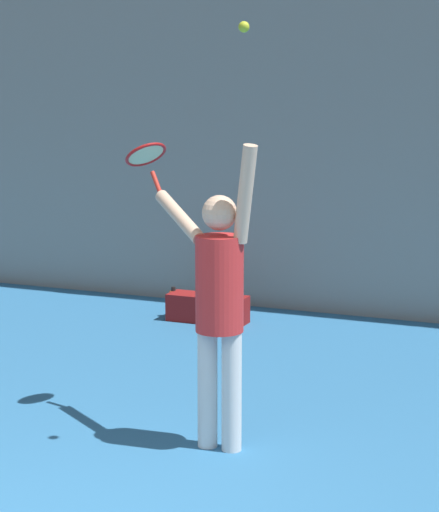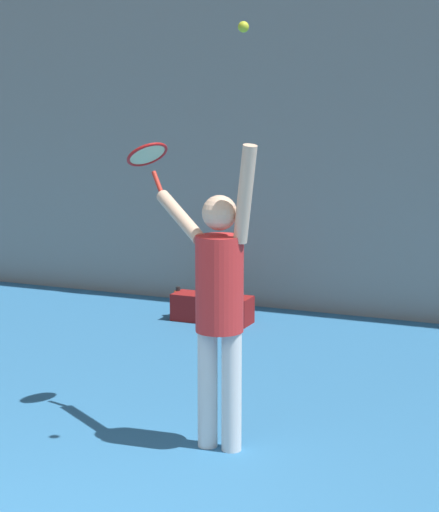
# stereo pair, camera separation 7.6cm
# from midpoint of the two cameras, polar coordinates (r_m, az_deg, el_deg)

# --- Properties ---
(back_wall) EXTENTS (18.00, 0.10, 5.00)m
(back_wall) POSITION_cam_midpoint_polar(r_m,az_deg,el_deg) (9.63, 8.08, 11.07)
(back_wall) COLOR gray
(back_wall) RESTS_ON ground_plane
(tennis_player) EXTENTS (0.93, 0.57, 2.00)m
(tennis_player) POSITION_cam_midpoint_polar(r_m,az_deg,el_deg) (5.92, -0.42, -2.49)
(tennis_player) COLOR white
(tennis_player) RESTS_ON ground_plane
(tennis_racket) EXTENTS (0.37, 0.39, 0.38)m
(tennis_racket) POSITION_cam_midpoint_polar(r_m,az_deg,el_deg) (6.52, -4.84, 6.09)
(tennis_racket) COLOR red
(tennis_ball) EXTENTS (0.07, 0.07, 0.07)m
(tennis_ball) POSITION_cam_midpoint_polar(r_m,az_deg,el_deg) (5.56, 1.11, 13.92)
(tennis_ball) COLOR #CCDB2D
(water_bottle) EXTENTS (0.09, 0.09, 0.32)m
(water_bottle) POSITION_cam_midpoint_polar(r_m,az_deg,el_deg) (9.67, -3.08, -2.92)
(water_bottle) COLOR #D84C19
(water_bottle) RESTS_ON ground_plane
(equipment_bag) EXTENTS (0.82, 0.28, 0.28)m
(equipment_bag) POSITION_cam_midpoint_polar(r_m,az_deg,el_deg) (9.45, -0.97, -3.24)
(equipment_bag) COLOR maroon
(equipment_bag) RESTS_ON ground_plane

